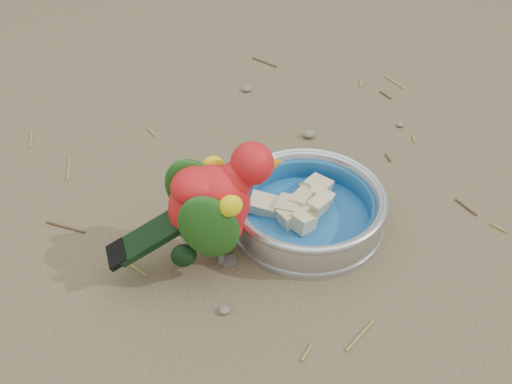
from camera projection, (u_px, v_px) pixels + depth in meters
ground at (286, 209)px, 0.90m from camera, size 60.00×60.00×0.00m
food_bowl at (307, 220)px, 0.87m from camera, size 0.23×0.23×0.02m
bowl_wall at (308, 205)px, 0.85m from camera, size 0.23×0.23×0.04m
fruit_wedges at (307, 209)px, 0.85m from camera, size 0.14×0.14×0.03m
lory_parrot at (213, 212)px, 0.76m from camera, size 0.24×0.15×0.18m
ground_debris at (295, 204)px, 0.90m from camera, size 0.90×0.80×0.01m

